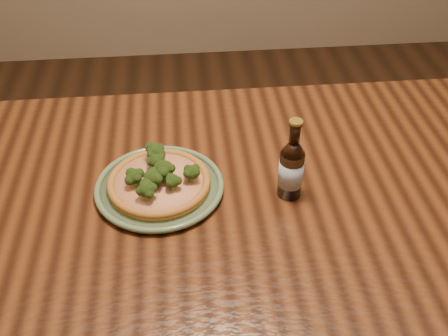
{
  "coord_description": "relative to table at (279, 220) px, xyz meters",
  "views": [
    {
      "loc": [
        -0.22,
        -0.76,
        1.55
      ],
      "look_at": [
        -0.13,
        0.11,
        0.82
      ],
      "focal_mm": 42.0,
      "sensor_mm": 36.0,
      "label": 1
    }
  ],
  "objects": [
    {
      "name": "beer_bottle",
      "position": [
        0.01,
        -0.01,
        0.17
      ],
      "size": [
        0.05,
        0.05,
        0.2
      ],
      "rotation": [
        0.0,
        0.0,
        0.28
      ],
      "color": "black",
      "rests_on": "table"
    },
    {
      "name": "pizza",
      "position": [
        -0.28,
        0.03,
        0.12
      ],
      "size": [
        0.23,
        0.23,
        0.07
      ],
      "rotation": [
        0.0,
        0.0,
        -0.04
      ],
      "color": "#9E6423",
      "rests_on": "plate"
    },
    {
      "name": "plate",
      "position": [
        -0.28,
        0.03,
        0.1
      ],
      "size": [
        0.29,
        0.29,
        0.02
      ],
      "rotation": [
        0.0,
        0.0,
        -0.14
      ],
      "color": "#546848",
      "rests_on": "table"
    },
    {
      "name": "table",
      "position": [
        0.0,
        0.0,
        0.0
      ],
      "size": [
        1.6,
        0.9,
        0.75
      ],
      "color": "#47230F",
      "rests_on": "ground"
    }
  ]
}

